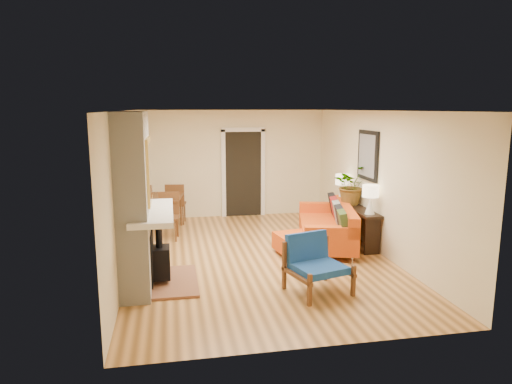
# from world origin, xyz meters

# --- Properties ---
(room_shell) EXTENTS (6.50, 6.50, 6.50)m
(room_shell) POSITION_xyz_m (0.60, 2.63, 1.24)
(room_shell) COLOR tan
(room_shell) RESTS_ON ground
(fireplace) EXTENTS (1.09, 1.68, 2.60)m
(fireplace) POSITION_xyz_m (-2.00, -1.00, 1.24)
(fireplace) COLOR white
(fireplace) RESTS_ON ground
(sofa) EXTENTS (1.44, 2.37, 0.87)m
(sofa) POSITION_xyz_m (1.52, 0.45, 0.38)
(sofa) COLOR silver
(sofa) RESTS_ON ground
(ottoman) EXTENTS (0.85, 0.85, 0.37)m
(ottoman) POSITION_xyz_m (0.74, -0.01, 0.22)
(ottoman) COLOR silver
(ottoman) RESTS_ON ground
(blue_chair) EXTENTS (0.98, 0.96, 0.83)m
(blue_chair) POSITION_xyz_m (0.52, -1.65, 0.45)
(blue_chair) COLOR brown
(blue_chair) RESTS_ON ground
(dining_table) EXTENTS (0.91, 1.80, 0.95)m
(dining_table) POSITION_xyz_m (-1.57, 2.07, 0.62)
(dining_table) COLOR brown
(dining_table) RESTS_ON ground
(console_table) EXTENTS (0.34, 1.85, 0.72)m
(console_table) POSITION_xyz_m (2.07, 0.57, 0.58)
(console_table) COLOR black
(console_table) RESTS_ON ground
(lamp_near) EXTENTS (0.30, 0.30, 0.54)m
(lamp_near) POSITION_xyz_m (2.07, -0.11, 1.06)
(lamp_near) COLOR white
(lamp_near) RESTS_ON console_table
(lamp_far) EXTENTS (0.30, 0.30, 0.54)m
(lamp_far) POSITION_xyz_m (2.07, 1.28, 1.06)
(lamp_far) COLOR white
(lamp_far) RESTS_ON console_table
(houseplant) EXTENTS (0.91, 0.86, 0.80)m
(houseplant) POSITION_xyz_m (2.06, 0.77, 1.12)
(houseplant) COLOR #1E5919
(houseplant) RESTS_ON console_table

